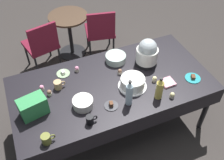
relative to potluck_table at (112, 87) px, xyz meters
The scene contains 25 objects.
ground 0.69m from the potluck_table, ahead, with size 9.00×9.00×0.00m, color #383330.
potluck_table is the anchor object (origin of this frame).
frosted_layer_cake 0.26m from the potluck_table, 34.97° to the right, with size 0.31×0.31×0.12m.
slow_cooker 0.57m from the potluck_table, 16.77° to the left, with size 0.26×0.26×0.34m.
glass_salad_bowl 0.40m from the potluck_table, 60.63° to the left, with size 0.24×0.24×0.09m, color #B2C6BC.
ceramic_snack_bowl 0.45m from the potluck_table, 154.85° to the right, with size 0.21×0.21×0.09m, color silver.
dessert_plate_charcoal 0.33m from the potluck_table, 114.23° to the right, with size 0.14×0.14×0.05m.
dessert_plate_teal 0.91m from the potluck_table, 17.98° to the right, with size 0.17×0.17×0.04m.
dessert_plate_sage 0.58m from the potluck_table, 142.00° to the left, with size 0.15×0.15×0.04m.
cupcake_mint 0.76m from the potluck_table, 164.97° to the left, with size 0.05×0.05×0.07m.
cupcake_vanilla 0.46m from the potluck_table, 130.94° to the left, with size 0.05×0.05×0.07m.
cupcake_berry 0.68m from the potluck_table, behind, with size 0.05×0.05×0.07m.
cupcake_lemon 0.20m from the potluck_table, 37.08° to the left, with size 0.05×0.05×0.07m.
cupcake_cocoa 0.66m from the potluck_table, 41.11° to the right, with size 0.05×0.05×0.07m.
cupcake_rose 0.48m from the potluck_table, 18.71° to the right, with size 0.05×0.05×0.07m.
soda_bottle_water 0.39m from the potluck_table, 81.83° to the right, with size 0.07×0.07×0.32m.
soda_bottle_ginger_ale 0.55m from the potluck_table, 45.48° to the right, with size 0.08×0.08×0.27m.
coffee_mug_black 0.58m from the potluck_table, 134.16° to the right, with size 0.11×0.07×0.09m.
coffee_mug_tan 0.59m from the potluck_table, 163.95° to the left, with size 0.13×0.09×0.09m.
coffee_mug_olive 0.95m from the potluck_table, 150.87° to the right, with size 0.13×0.09×0.10m.
soda_carton 0.88m from the potluck_table, behind, with size 0.26×0.16×0.20m, color #338C4C.
paper_napkin_stack 0.62m from the potluck_table, 22.62° to the right, with size 0.14×0.14×0.02m, color pink.
maroon_chair_left 1.50m from the potluck_table, 111.01° to the left, with size 0.53×0.53×0.85m.
maroon_chair_right 1.45m from the potluck_table, 74.51° to the left, with size 0.52×0.52×0.85m.
round_cafe_table 1.62m from the potluck_table, 91.78° to the left, with size 0.60×0.60×0.72m.
Camera 1 is at (-0.78, -1.85, 2.79)m, focal length 41.72 mm.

